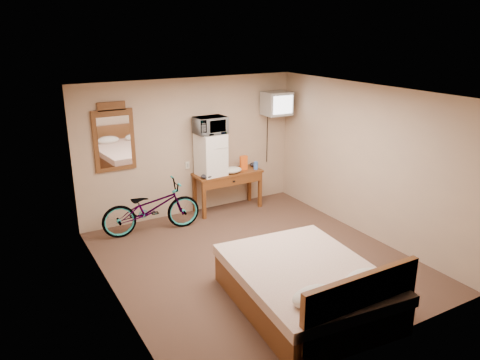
{
  "coord_description": "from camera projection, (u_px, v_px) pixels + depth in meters",
  "views": [
    {
      "loc": [
        -3.36,
        -5.34,
        3.35
      ],
      "look_at": [
        -0.0,
        0.48,
        1.14
      ],
      "focal_mm": 35.0,
      "sensor_mm": 36.0,
      "label": 1
    }
  ],
  "objects": [
    {
      "name": "snack_bag",
      "position": [
        244.0,
        163.0,
        8.88
      ],
      "size": [
        0.14,
        0.09,
        0.27
      ],
      "primitive_type": "cube",
      "rotation": [
        0.0,
        0.0,
        -0.1
      ],
      "color": "#F05B15",
      "rests_on": "desk"
    },
    {
      "name": "crt_television",
      "position": [
        277.0,
        103.0,
        8.89
      ],
      "size": [
        0.52,
        0.6,
        0.44
      ],
      "color": "black",
      "rests_on": "room"
    },
    {
      "name": "wall_mirror",
      "position": [
        114.0,
        138.0,
        7.75
      ],
      "size": [
        0.68,
        0.04,
        1.16
      ],
      "color": "brown",
      "rests_on": "room"
    },
    {
      "name": "microwave",
      "position": [
        210.0,
        125.0,
        8.33
      ],
      "size": [
        0.56,
        0.39,
        0.31
      ],
      "primitive_type": "imported",
      "rotation": [
        0.0,
        0.0,
        0.02
      ],
      "color": "white",
      "rests_on": "mini_fridge"
    },
    {
      "name": "room",
      "position": [
        257.0,
        181.0,
        6.64
      ],
      "size": [
        4.6,
        4.64,
        2.5
      ],
      "color": "#402C20",
      "rests_on": "ground"
    },
    {
      "name": "bed",
      "position": [
        308.0,
        286.0,
        5.77
      ],
      "size": [
        1.81,
        2.28,
        0.9
      ],
      "color": "brown",
      "rests_on": "floor"
    },
    {
      "name": "cloth_dark_b",
      "position": [
        254.0,
        164.0,
        9.12
      ],
      "size": [
        0.17,
        0.14,
        0.08
      ],
      "primitive_type": "ellipsoid",
      "color": "black",
      "rests_on": "desk"
    },
    {
      "name": "cloth_cream",
      "position": [
        232.0,
        170.0,
        8.7
      ],
      "size": [
        0.37,
        0.28,
        0.11
      ],
      "primitive_type": "ellipsoid",
      "color": "beige",
      "rests_on": "desk"
    },
    {
      "name": "bicycle",
      "position": [
        151.0,
        208.0,
        7.89
      ],
      "size": [
        1.72,
        0.75,
        0.88
      ],
      "primitive_type": "imported",
      "rotation": [
        0.0,
        0.0,
        1.47
      ],
      "color": "black",
      "rests_on": "floor"
    },
    {
      "name": "desk",
      "position": [
        229.0,
        179.0,
        8.78
      ],
      "size": [
        1.3,
        0.52,
        0.75
      ],
      "color": "brown",
      "rests_on": "floor"
    },
    {
      "name": "mini_fridge",
      "position": [
        211.0,
        154.0,
        8.5
      ],
      "size": [
        0.51,
        0.49,
        0.77
      ],
      "color": "white",
      "rests_on": "desk"
    },
    {
      "name": "cloth_dark_a",
      "position": [
        207.0,
        176.0,
        8.39
      ],
      "size": [
        0.23,
        0.18,
        0.09
      ],
      "primitive_type": "ellipsoid",
      "color": "black",
      "rests_on": "desk"
    },
    {
      "name": "blue_cup",
      "position": [
        256.0,
        165.0,
        8.92
      ],
      "size": [
        0.08,
        0.08,
        0.15
      ],
      "primitive_type": "cylinder",
      "color": "#4075DA",
      "rests_on": "desk"
    }
  ]
}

